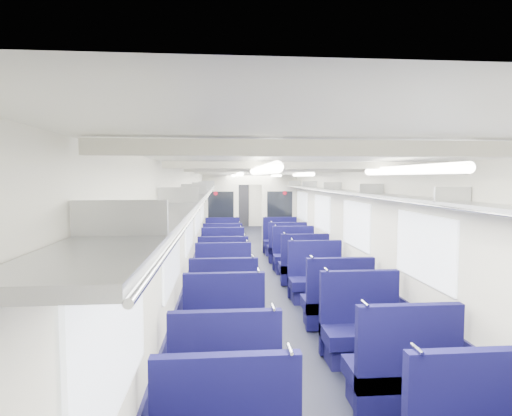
% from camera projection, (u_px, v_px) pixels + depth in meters
% --- Properties ---
extents(floor, '(2.80, 18.00, 0.01)m').
position_uv_depth(floor, '(258.00, 271.00, 9.69)').
color(floor, black).
rests_on(floor, ground).
extents(ceiling, '(2.80, 18.00, 0.01)m').
position_uv_depth(ceiling, '(258.00, 171.00, 9.51)').
color(ceiling, white).
rests_on(ceiling, wall_left).
extents(wall_left, '(0.02, 18.00, 2.35)m').
position_uv_depth(wall_left, '(198.00, 222.00, 9.48)').
color(wall_left, beige).
rests_on(wall_left, floor).
extents(dado_left, '(0.03, 17.90, 0.70)m').
position_uv_depth(dado_left, '(199.00, 257.00, 9.55)').
color(dado_left, '#13113B').
rests_on(dado_left, floor).
extents(wall_right, '(0.02, 18.00, 2.35)m').
position_uv_depth(wall_right, '(317.00, 221.00, 9.72)').
color(wall_right, beige).
rests_on(wall_right, floor).
extents(dado_right, '(0.03, 17.90, 0.70)m').
position_uv_depth(dado_right, '(316.00, 255.00, 9.78)').
color(dado_right, '#13113B').
rests_on(dado_right, floor).
extents(wall_far, '(2.80, 0.02, 2.35)m').
position_uv_depth(wall_far, '(240.00, 201.00, 18.54)').
color(wall_far, beige).
rests_on(wall_far, floor).
extents(luggage_rack_left, '(0.36, 17.40, 0.18)m').
position_uv_depth(luggage_rack_left, '(206.00, 188.00, 9.44)').
color(luggage_rack_left, '#B2B5BA').
rests_on(luggage_rack_left, wall_left).
extents(luggage_rack_right, '(0.36, 17.40, 0.18)m').
position_uv_depth(luggage_rack_right, '(309.00, 188.00, 9.64)').
color(luggage_rack_right, '#B2B5BA').
rests_on(luggage_rack_right, wall_right).
extents(windows, '(2.78, 15.60, 0.75)m').
position_uv_depth(windows, '(260.00, 213.00, 9.13)').
color(windows, white).
rests_on(windows, wall_left).
extents(ceiling_fittings, '(2.70, 16.06, 0.11)m').
position_uv_depth(ceiling_fittings, '(259.00, 174.00, 9.26)').
color(ceiling_fittings, beige).
rests_on(ceiling_fittings, ceiling).
extents(end_door, '(0.75, 0.06, 2.00)m').
position_uv_depth(end_door, '(240.00, 204.00, 18.50)').
color(end_door, black).
rests_on(end_door, floor).
extents(bulkhead, '(2.80, 0.10, 2.35)m').
position_uv_depth(bulkhead, '(250.00, 210.00, 12.17)').
color(bulkhead, beige).
rests_on(bulkhead, floor).
extents(seat_4, '(0.98, 0.54, 1.10)m').
position_uv_depth(seat_4, '(225.00, 385.00, 3.68)').
color(seat_4, '#100E47').
rests_on(seat_4, floor).
extents(seat_5, '(0.98, 0.54, 1.10)m').
position_uv_depth(seat_5, '(401.00, 375.00, 3.86)').
color(seat_5, '#100E47').
rests_on(seat_5, floor).
extents(seat_6, '(0.98, 0.54, 1.10)m').
position_uv_depth(seat_6, '(224.00, 336.00, 4.81)').
color(seat_6, '#100E47').
rests_on(seat_6, floor).
extents(seat_7, '(0.98, 0.54, 1.10)m').
position_uv_depth(seat_7, '(362.00, 333.00, 4.93)').
color(seat_7, '#100E47').
rests_on(seat_7, floor).
extents(seat_8, '(0.98, 0.54, 1.10)m').
position_uv_depth(seat_8, '(224.00, 305.00, 5.98)').
color(seat_8, '#100E47').
rests_on(seat_8, floor).
extents(seat_9, '(0.98, 0.54, 1.10)m').
position_uv_depth(seat_9, '(337.00, 305.00, 6.00)').
color(seat_9, '#100E47').
rests_on(seat_9, floor).
extents(seat_10, '(0.98, 0.54, 1.10)m').
position_uv_depth(seat_10, '(223.00, 285.00, 7.09)').
color(seat_10, '#100E47').
rests_on(seat_10, floor).
extents(seat_11, '(0.98, 0.54, 1.10)m').
position_uv_depth(seat_11, '(316.00, 282.00, 7.33)').
color(seat_11, '#100E47').
rests_on(seat_11, floor).
extents(seat_12, '(0.98, 0.54, 1.10)m').
position_uv_depth(seat_12, '(223.00, 272.00, 8.11)').
color(seat_12, '#100E47').
rests_on(seat_12, floor).
extents(seat_13, '(0.98, 0.54, 1.10)m').
position_uv_depth(seat_13, '(303.00, 268.00, 8.47)').
color(seat_13, '#100E47').
rests_on(seat_13, floor).
extents(seat_14, '(0.98, 0.54, 1.10)m').
position_uv_depth(seat_14, '(223.00, 260.00, 9.28)').
color(seat_14, '#100E47').
rests_on(seat_14, floor).
extents(seat_15, '(0.98, 0.54, 1.10)m').
position_uv_depth(seat_15, '(294.00, 258.00, 9.56)').
color(seat_15, '#100E47').
rests_on(seat_15, floor).
extents(seat_16, '(0.98, 0.54, 1.10)m').
position_uv_depth(seat_16, '(223.00, 251.00, 10.40)').
color(seat_16, '#100E47').
rests_on(seat_16, floor).
extents(seat_17, '(0.98, 0.54, 1.10)m').
position_uv_depth(seat_17, '(287.00, 250.00, 10.62)').
color(seat_17, '#100E47').
rests_on(seat_17, floor).
extents(seat_18, '(0.98, 0.54, 1.10)m').
position_uv_depth(seat_18, '(223.00, 243.00, 11.62)').
color(seat_18, '#100E47').
rests_on(seat_18, floor).
extents(seat_19, '(0.98, 0.54, 1.10)m').
position_uv_depth(seat_19, '(280.00, 243.00, 11.77)').
color(seat_19, '#100E47').
rests_on(seat_19, floor).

